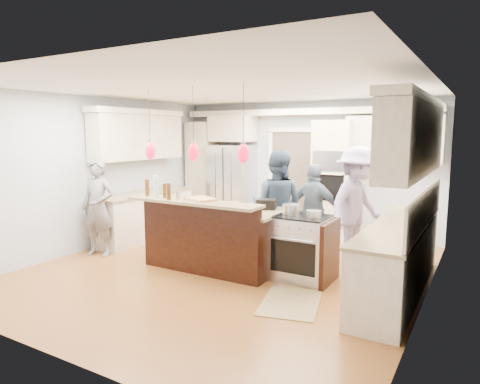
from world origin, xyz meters
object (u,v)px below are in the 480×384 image
at_px(kitchen_island, 217,235).
at_px(island_range, 304,248).
at_px(refrigerator, 232,186).
at_px(person_bar_end, 98,208).
at_px(person_far_left, 277,206).

bearing_deg(kitchen_island, island_range, 3.08).
xyz_separation_m(refrigerator, island_range, (2.71, -2.49, -0.44)).
relative_size(refrigerator, island_range, 1.96).
relative_size(refrigerator, person_bar_end, 1.10).
distance_m(island_range, person_bar_end, 3.53).
bearing_deg(refrigerator, island_range, -42.59).
xyz_separation_m(refrigerator, person_bar_end, (-0.75, -3.09, -0.08)).
height_order(refrigerator, island_range, refrigerator).
height_order(person_bar_end, person_far_left, person_far_left).
height_order(refrigerator, person_far_left, refrigerator).
height_order(kitchen_island, person_bar_end, person_bar_end).
bearing_deg(kitchen_island, person_far_left, 50.25).
bearing_deg(island_range, person_far_left, 137.30).
distance_m(refrigerator, person_far_left, 2.65).
bearing_deg(kitchen_island, person_bar_end, -165.73).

